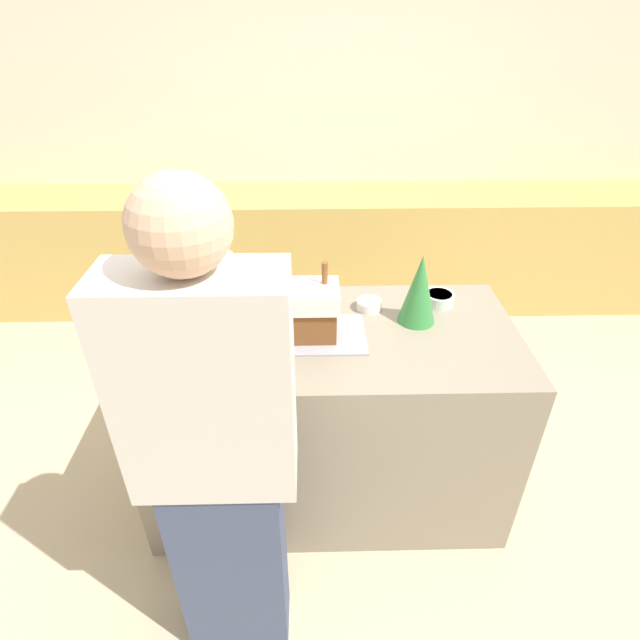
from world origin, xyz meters
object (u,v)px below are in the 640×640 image
Objects in this scene: person at (218,461)px; candy_bowl_far_right at (210,301)px; baking_tray at (311,334)px; decorative_tree at (419,289)px; candy_bowl_far_left at (265,295)px; gingerbread_house at (311,310)px; candy_bowl_near_tray_right at (439,298)px; candy_bowl_near_tray_left at (369,304)px; candy_bowl_center_rear at (229,317)px.

candy_bowl_far_right is at bearing 100.52° from person.
baking_tray is 1.45× the size of decorative_tree.
candy_bowl_far_left is 0.94m from person.
gingerbread_house reaches higher than candy_bowl_near_tray_right.
candy_bowl_near_tray_left is (0.26, 0.20, 0.02)m from baking_tray.
decorative_tree is at bearing -27.08° from candy_bowl_near_tray_left.
gingerbread_house reaches higher than candy_bowl_center_rear.
person reaches higher than baking_tray.
candy_bowl_far_left is at bearing 176.55° from candy_bowl_near_tray_right.
candy_bowl_near_tray_right is (0.57, 0.24, -0.09)m from gingerbread_house.
candy_bowl_far_right is at bearing 125.90° from candy_bowl_center_rear.
candy_bowl_center_rear is (-0.35, 0.10, -0.09)m from gingerbread_house.
decorative_tree is 0.80m from candy_bowl_center_rear.
candy_bowl_near_tray_right is at bearing 8.68° from candy_bowl_center_rear.
candy_bowl_near_tray_left is at bearing -173.01° from candy_bowl_near_tray_right.
candy_bowl_near_tray_left is 0.06× the size of person.
candy_bowl_center_rear is at bearing -170.43° from candy_bowl_near_tray_left.
candy_bowl_near_tray_left is 0.47m from candy_bowl_far_left.
candy_bowl_center_rear is at bearing -126.83° from candy_bowl_far_left.
candy_bowl_near_tray_right and candy_bowl_center_rear have the same top height.
person is (-0.28, -0.65, -0.12)m from gingerbread_house.
candy_bowl_near_tray_left is at bearing 152.92° from decorative_tree.
candy_bowl_center_rear is at bearing 164.22° from gingerbread_house.
baking_tray is at bearing -15.83° from candy_bowl_center_rear.
gingerbread_house is at bearing -167.00° from decorative_tree.
gingerbread_house reaches higher than decorative_tree.
candy_bowl_far_left is at bearing 11.63° from candy_bowl_far_right.
gingerbread_house is 2.50× the size of candy_bowl_far_left.
person is (-0.08, -0.94, -0.03)m from candy_bowl_far_left.
decorative_tree reaches higher than baking_tray.
person is (0.06, -0.75, -0.03)m from candy_bowl_center_rear.
gingerbread_house is 0.52m from candy_bowl_far_right.
candy_bowl_far_left reaches higher than baking_tray.
person is at bearing -85.07° from candy_bowl_center_rear.
candy_bowl_near_tray_right is 1.12× the size of candy_bowl_far_right.
candy_bowl_far_left is (-0.78, 0.05, -0.00)m from candy_bowl_near_tray_right.
decorative_tree is 2.76× the size of candy_bowl_near_tray_left.
gingerbread_house reaches higher than candy_bowl_far_right.
person is (-0.28, -0.65, -0.00)m from baking_tray.
gingerbread_house is (0.00, 0.00, 0.12)m from baking_tray.
candy_bowl_center_rear is at bearing 164.17° from baking_tray.
candy_bowl_center_rear is (-0.79, -0.00, -0.12)m from decorative_tree.
candy_bowl_near_tray_right reaches higher than baking_tray.
candy_bowl_far_right is 0.90m from person.
candy_bowl_far_right is (-0.45, 0.24, 0.02)m from baking_tray.
person is at bearing -122.33° from candy_bowl_near_tray_left.
candy_bowl_near_tray_right is at bearing 6.99° from candy_bowl_near_tray_left.
candy_bowl_near_tray_right is at bearing 46.84° from decorative_tree.
candy_bowl_center_rear is 1.12× the size of candy_bowl_far_right.
baking_tray is 0.12m from gingerbread_house.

